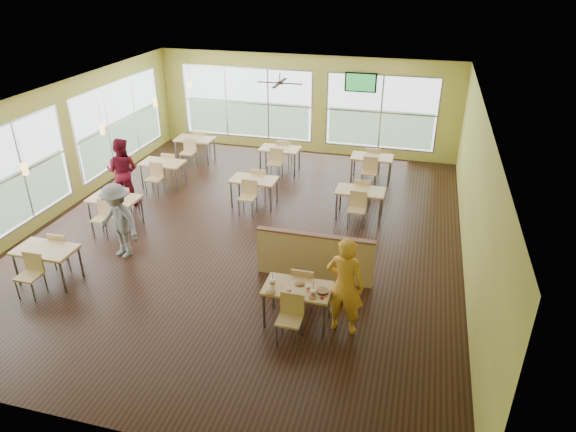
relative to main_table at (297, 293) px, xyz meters
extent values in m
plane|color=black|center=(-2.00, 3.00, -0.63)|extent=(12.00, 12.00, 0.00)
plane|color=white|center=(-2.00, 3.00, 2.57)|extent=(12.00, 12.00, 0.00)
cube|color=#D0CA54|center=(-2.00, 9.00, 0.97)|extent=(10.00, 0.04, 3.20)
cube|color=#D0CA54|center=(-2.00, -3.00, 0.97)|extent=(10.00, 0.04, 3.20)
cube|color=#D0CA54|center=(-7.00, 3.00, 0.97)|extent=(0.04, 12.00, 3.20)
cube|color=#D0CA54|center=(3.00, 3.00, 0.97)|extent=(0.04, 12.00, 3.20)
cube|color=white|center=(-6.98, 6.00, 0.89)|extent=(0.02, 4.50, 2.35)
cube|color=white|center=(-4.00, 8.98, 0.89)|extent=(4.50, 0.02, 2.35)
cube|color=white|center=(0.50, 8.98, 0.89)|extent=(3.50, 0.02, 2.35)
cube|color=#B7BABC|center=(-6.97, 3.50, -0.28)|extent=(0.04, 9.40, 0.05)
cube|color=#B7BABC|center=(-1.75, 8.97, -0.28)|extent=(8.00, 0.04, 0.05)
cube|color=tan|center=(0.00, 0.00, 0.10)|extent=(1.20, 0.70, 0.04)
cube|color=brown|center=(0.00, 0.00, 0.07)|extent=(1.22, 0.71, 0.01)
cylinder|color=slate|center=(-0.54, -0.29, -0.28)|extent=(0.05, 0.05, 0.71)
cylinder|color=slate|center=(0.54, -0.29, -0.28)|extent=(0.05, 0.05, 0.71)
cylinder|color=slate|center=(-0.54, 0.29, -0.28)|extent=(0.05, 0.05, 0.71)
cylinder|color=slate|center=(0.54, 0.29, -0.28)|extent=(0.05, 0.05, 0.71)
cube|color=tan|center=(0.00, 0.55, -0.18)|extent=(0.42, 0.42, 0.04)
cube|color=tan|center=(0.00, 0.74, 0.04)|extent=(0.42, 0.04, 0.40)
cube|color=tan|center=(0.00, -0.55, -0.18)|extent=(0.42, 0.42, 0.04)
cube|color=tan|center=(0.00, -0.74, 0.04)|extent=(0.42, 0.04, 0.40)
cube|color=tan|center=(0.00, 1.45, -0.13)|extent=(2.40, 0.12, 1.00)
cube|color=brown|center=(0.00, 1.45, 0.39)|extent=(2.40, 0.14, 0.04)
cube|color=tan|center=(-5.20, 0.00, 0.10)|extent=(1.20, 0.70, 0.04)
cube|color=brown|center=(-5.20, 0.00, 0.07)|extent=(1.22, 0.71, 0.01)
cylinder|color=slate|center=(-5.74, -0.29, -0.28)|extent=(0.05, 0.05, 0.71)
cylinder|color=slate|center=(-4.66, -0.29, -0.28)|extent=(0.05, 0.05, 0.71)
cylinder|color=slate|center=(-5.74, 0.29, -0.28)|extent=(0.05, 0.05, 0.71)
cylinder|color=slate|center=(-4.66, 0.29, -0.28)|extent=(0.05, 0.05, 0.71)
cube|color=tan|center=(-5.20, 0.55, -0.18)|extent=(0.42, 0.42, 0.04)
cube|color=tan|center=(-5.20, 0.74, 0.04)|extent=(0.42, 0.04, 0.40)
cube|color=tan|center=(-5.20, -0.55, -0.18)|extent=(0.42, 0.42, 0.04)
cube|color=tan|center=(-5.20, -0.74, 0.04)|extent=(0.42, 0.04, 0.40)
cube|color=tan|center=(-5.20, 2.50, 0.10)|extent=(1.20, 0.70, 0.04)
cube|color=brown|center=(-5.20, 2.50, 0.07)|extent=(1.22, 0.71, 0.01)
cylinder|color=slate|center=(-5.74, 2.21, -0.28)|extent=(0.05, 0.05, 0.71)
cylinder|color=slate|center=(-4.66, 2.21, -0.28)|extent=(0.05, 0.05, 0.71)
cylinder|color=slate|center=(-5.74, 2.79, -0.28)|extent=(0.05, 0.05, 0.71)
cylinder|color=slate|center=(-4.66, 2.79, -0.28)|extent=(0.05, 0.05, 0.71)
cube|color=tan|center=(-5.20, 3.05, -0.18)|extent=(0.42, 0.42, 0.04)
cube|color=tan|center=(-5.20, 3.24, 0.04)|extent=(0.42, 0.04, 0.40)
cube|color=tan|center=(-5.20, 1.95, -0.18)|extent=(0.42, 0.42, 0.04)
cube|color=tan|center=(-5.20, 1.76, 0.04)|extent=(0.42, 0.04, 0.40)
cube|color=tan|center=(-5.20, 5.00, 0.10)|extent=(1.20, 0.70, 0.04)
cube|color=brown|center=(-5.20, 5.00, 0.07)|extent=(1.22, 0.71, 0.01)
cylinder|color=slate|center=(-5.74, 4.71, -0.28)|extent=(0.05, 0.05, 0.71)
cylinder|color=slate|center=(-4.66, 4.71, -0.28)|extent=(0.05, 0.05, 0.71)
cylinder|color=slate|center=(-5.74, 5.29, -0.28)|extent=(0.05, 0.05, 0.71)
cylinder|color=slate|center=(-4.66, 5.29, -0.28)|extent=(0.05, 0.05, 0.71)
cube|color=tan|center=(-5.20, 5.55, -0.18)|extent=(0.42, 0.42, 0.04)
cube|color=tan|center=(-5.20, 5.74, 0.04)|extent=(0.42, 0.04, 0.40)
cube|color=tan|center=(-5.20, 4.45, -0.18)|extent=(0.42, 0.42, 0.04)
cube|color=tan|center=(-5.20, 4.26, 0.04)|extent=(0.42, 0.04, 0.40)
cube|color=tan|center=(-5.20, 7.20, 0.10)|extent=(1.20, 0.70, 0.04)
cube|color=brown|center=(-5.20, 7.20, 0.07)|extent=(1.22, 0.71, 0.01)
cylinder|color=slate|center=(-5.74, 6.91, -0.28)|extent=(0.05, 0.05, 0.71)
cylinder|color=slate|center=(-4.66, 6.91, -0.28)|extent=(0.05, 0.05, 0.71)
cylinder|color=slate|center=(-5.74, 7.49, -0.28)|extent=(0.05, 0.05, 0.71)
cylinder|color=slate|center=(-4.66, 7.49, -0.28)|extent=(0.05, 0.05, 0.71)
cube|color=tan|center=(-5.20, 7.75, -0.18)|extent=(0.42, 0.42, 0.04)
cube|color=tan|center=(-5.20, 7.94, 0.04)|extent=(0.42, 0.04, 0.40)
cube|color=tan|center=(-5.20, 6.65, -0.18)|extent=(0.42, 0.42, 0.04)
cube|color=tan|center=(-5.20, 6.46, 0.04)|extent=(0.42, 0.04, 0.40)
cube|color=tan|center=(-2.30, 4.50, 0.10)|extent=(1.20, 0.70, 0.04)
cube|color=brown|center=(-2.30, 4.50, 0.07)|extent=(1.22, 0.71, 0.01)
cylinder|color=slate|center=(-2.84, 4.21, -0.28)|extent=(0.05, 0.05, 0.71)
cylinder|color=slate|center=(-1.76, 4.21, -0.28)|extent=(0.05, 0.05, 0.71)
cylinder|color=slate|center=(-2.84, 4.79, -0.28)|extent=(0.05, 0.05, 0.71)
cylinder|color=slate|center=(-1.76, 4.79, -0.28)|extent=(0.05, 0.05, 0.71)
cube|color=tan|center=(-2.30, 5.05, -0.18)|extent=(0.42, 0.42, 0.04)
cube|color=tan|center=(-2.30, 5.24, 0.04)|extent=(0.42, 0.04, 0.40)
cube|color=tan|center=(-2.30, 3.95, -0.18)|extent=(0.42, 0.42, 0.04)
cube|color=tan|center=(-2.30, 3.76, 0.04)|extent=(0.42, 0.04, 0.40)
cube|color=tan|center=(-2.30, 7.00, 0.10)|extent=(1.20, 0.70, 0.04)
cube|color=brown|center=(-2.30, 7.00, 0.07)|extent=(1.22, 0.71, 0.01)
cylinder|color=slate|center=(-2.84, 6.71, -0.28)|extent=(0.05, 0.05, 0.71)
cylinder|color=slate|center=(-1.76, 6.71, -0.28)|extent=(0.05, 0.05, 0.71)
cylinder|color=slate|center=(-2.84, 7.29, -0.28)|extent=(0.05, 0.05, 0.71)
cylinder|color=slate|center=(-1.76, 7.29, -0.28)|extent=(0.05, 0.05, 0.71)
cube|color=tan|center=(-2.30, 7.55, -0.18)|extent=(0.42, 0.42, 0.04)
cube|color=tan|center=(-2.30, 7.74, 0.04)|extent=(0.42, 0.04, 0.40)
cube|color=tan|center=(-2.30, 6.45, -0.18)|extent=(0.42, 0.42, 0.04)
cube|color=tan|center=(-2.30, 6.26, 0.04)|extent=(0.42, 0.04, 0.40)
cube|color=tan|center=(0.50, 4.50, 0.10)|extent=(1.20, 0.70, 0.04)
cube|color=brown|center=(0.50, 4.50, 0.07)|extent=(1.22, 0.71, 0.01)
cylinder|color=slate|center=(-0.04, 4.21, -0.28)|extent=(0.05, 0.05, 0.71)
cylinder|color=slate|center=(1.04, 4.21, -0.28)|extent=(0.05, 0.05, 0.71)
cylinder|color=slate|center=(-0.04, 4.79, -0.28)|extent=(0.05, 0.05, 0.71)
cylinder|color=slate|center=(1.04, 4.79, -0.28)|extent=(0.05, 0.05, 0.71)
cube|color=tan|center=(0.50, 5.05, -0.18)|extent=(0.42, 0.42, 0.04)
cube|color=tan|center=(0.50, 5.24, 0.04)|extent=(0.42, 0.04, 0.40)
cube|color=tan|center=(0.50, 3.95, -0.18)|extent=(0.42, 0.42, 0.04)
cube|color=tan|center=(0.50, 3.76, 0.04)|extent=(0.42, 0.04, 0.40)
cube|color=tan|center=(0.50, 7.00, 0.10)|extent=(1.20, 0.70, 0.04)
cube|color=brown|center=(0.50, 7.00, 0.07)|extent=(1.22, 0.71, 0.01)
cylinder|color=slate|center=(-0.04, 6.71, -0.28)|extent=(0.05, 0.05, 0.71)
cylinder|color=slate|center=(1.04, 6.71, -0.28)|extent=(0.05, 0.05, 0.71)
cylinder|color=slate|center=(-0.04, 7.29, -0.28)|extent=(0.05, 0.05, 0.71)
cylinder|color=slate|center=(1.04, 7.29, -0.28)|extent=(0.05, 0.05, 0.71)
cube|color=tan|center=(0.50, 7.55, -0.18)|extent=(0.42, 0.42, 0.04)
cube|color=tan|center=(0.50, 7.74, 0.04)|extent=(0.42, 0.04, 0.40)
cube|color=tan|center=(0.50, 6.45, -0.18)|extent=(0.42, 0.42, 0.04)
cube|color=tan|center=(0.50, 6.26, 0.04)|extent=(0.42, 0.04, 0.40)
cylinder|color=#2D2119|center=(-5.20, 0.00, 2.22)|extent=(0.01, 0.01, 0.70)
cylinder|color=#ECA34C|center=(-5.20, 0.00, 1.82)|extent=(0.11, 0.11, 0.22)
cylinder|color=#2D2119|center=(-5.20, 2.50, 2.22)|extent=(0.01, 0.01, 0.70)
cylinder|color=#ECA34C|center=(-5.20, 2.50, 1.82)|extent=(0.11, 0.11, 0.22)
cylinder|color=#2D2119|center=(-5.20, 5.00, 2.22)|extent=(0.01, 0.01, 0.70)
cylinder|color=#ECA34C|center=(-5.20, 5.00, 1.82)|extent=(0.11, 0.11, 0.22)
cylinder|color=#2D2119|center=(-5.20, 7.20, 2.22)|extent=(0.01, 0.01, 0.70)
cylinder|color=#ECA34C|center=(-5.20, 7.20, 1.82)|extent=(0.11, 0.11, 0.22)
cylinder|color=#2D2119|center=(-2.00, 6.00, 2.45)|extent=(0.03, 0.03, 0.24)
cylinder|color=#2D2119|center=(-2.00, 6.00, 2.31)|extent=(0.16, 0.16, 0.06)
cube|color=#2D2119|center=(-1.65, 6.00, 2.31)|extent=(0.55, 0.10, 0.01)
cube|color=#2D2119|center=(-2.00, 6.35, 2.31)|extent=(0.10, 0.55, 0.01)
cube|color=#2D2119|center=(-2.35, 6.00, 2.31)|extent=(0.55, 0.10, 0.01)
cube|color=#2D2119|center=(-2.00, 5.65, 2.31)|extent=(0.10, 0.55, 0.01)
cube|color=black|center=(-0.20, 8.90, 1.82)|extent=(1.00, 0.06, 0.60)
cube|color=green|center=(-0.20, 8.87, 1.82)|extent=(0.90, 0.01, 0.52)
imported|color=orange|center=(0.83, 0.01, 0.30)|extent=(0.73, 0.52, 1.86)
imported|color=#5C0D1B|center=(-5.69, 3.75, 0.27)|extent=(0.96, 0.79, 1.80)
imported|color=slate|center=(-4.30, 1.26, 0.23)|extent=(1.26, 0.96, 1.72)
cone|color=white|center=(-0.44, -0.07, 0.19)|extent=(0.10, 0.10, 0.13)
cylinder|color=red|center=(-0.44, -0.07, 0.19)|extent=(0.09, 0.09, 0.04)
cylinder|color=white|center=(-0.44, -0.07, 0.26)|extent=(0.10, 0.10, 0.01)
cylinder|color=#0C8DDA|center=(-0.44, -0.07, 0.37)|extent=(0.01, 0.06, 0.24)
cone|color=white|center=(-0.10, -0.21, 0.17)|extent=(0.08, 0.08, 0.11)
cylinder|color=red|center=(-0.10, -0.21, 0.17)|extent=(0.07, 0.07, 0.03)
cylinder|color=white|center=(-0.10, -0.21, 0.23)|extent=(0.08, 0.08, 0.01)
cylinder|color=yellow|center=(-0.10, -0.21, 0.32)|extent=(0.03, 0.05, 0.19)
cone|color=white|center=(0.20, -0.06, 0.18)|extent=(0.08, 0.08, 0.11)
cylinder|color=red|center=(0.20, -0.06, 0.18)|extent=(0.08, 0.08, 0.03)
cylinder|color=white|center=(0.20, -0.06, 0.24)|extent=(0.09, 0.09, 0.01)
cylinder|color=red|center=(0.20, -0.06, 0.34)|extent=(0.01, 0.05, 0.20)
cone|color=white|center=(0.32, -0.18, 0.18)|extent=(0.08, 0.08, 0.11)
cylinder|color=red|center=(0.32, -0.18, 0.18)|extent=(0.08, 0.08, 0.03)
cylinder|color=white|center=(0.32, -0.18, 0.24)|extent=(0.09, 0.09, 0.01)
cylinder|color=red|center=(0.32, -0.18, 0.33)|extent=(0.02, 0.05, 0.20)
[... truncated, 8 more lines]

